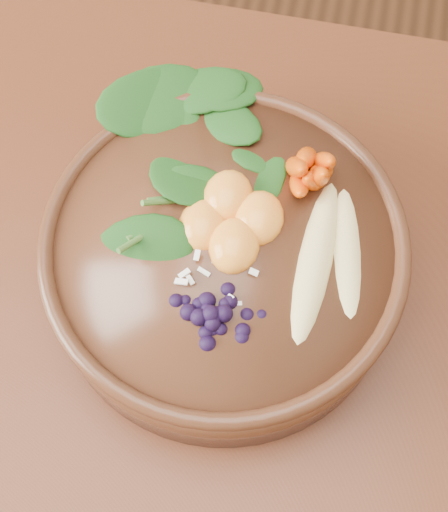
{
  "coord_description": "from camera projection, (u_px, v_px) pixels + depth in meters",
  "views": [
    {
      "loc": [
        0.25,
        -0.03,
        1.26
      ],
      "look_at": [
        0.2,
        0.18,
        0.79
      ],
      "focal_mm": 50.0,
      "sensor_mm": 36.0,
      "label": 1
    }
  ],
  "objects": [
    {
      "name": "stoneware_bowl",
      "position": [
        224.0,
        262.0,
        0.52
      ],
      "size": [
        0.26,
        0.26,
        0.07
      ],
      "primitive_type": "cylinder",
      "rotation": [
        0.0,
        0.0,
        0.01
      ],
      "color": "#4C2A19",
      "rests_on": "dining_table"
    },
    {
      "name": "kale_heap",
      "position": [
        183.0,
        152.0,
        0.5
      ],
      "size": [
        0.17,
        0.15,
        0.04
      ],
      "primitive_type": null,
      "rotation": [
        0.0,
        0.0,
        0.01
      ],
      "color": "#1D4B19",
      "rests_on": "stoneware_bowl"
    },
    {
      "name": "carrot_cluster",
      "position": [
        310.0,
        140.0,
        0.48
      ],
      "size": [
        0.05,
        0.05,
        0.07
      ],
      "primitive_type": null,
      "rotation": [
        0.0,
        0.0,
        0.01
      ],
      "color": "#D34203",
      "rests_on": "stoneware_bowl"
    },
    {
      "name": "banana_halves",
      "position": [
        334.0,
        248.0,
        0.47
      ],
      "size": [
        0.06,
        0.14,
        0.02
      ],
      "rotation": [
        0.0,
        0.0,
        0.01
      ],
      "color": "#E0CC84",
      "rests_on": "stoneware_bowl"
    },
    {
      "name": "mandarin_cluster",
      "position": [
        231.0,
        212.0,
        0.48
      ],
      "size": [
        0.08,
        0.08,
        0.03
      ],
      "primitive_type": null,
      "rotation": [
        0.0,
        0.0,
        0.01
      ],
      "color": "orange",
      "rests_on": "stoneware_bowl"
    },
    {
      "name": "blueberry_pile",
      "position": [
        212.0,
        304.0,
        0.45
      ],
      "size": [
        0.12,
        0.09,
        0.04
      ],
      "primitive_type": null,
      "rotation": [
        0.0,
        0.0,
        0.01
      ],
      "color": "black",
      "rests_on": "stoneware_bowl"
    },
    {
      "name": "coconut_flakes",
      "position": [
        221.0,
        263.0,
        0.48
      ],
      "size": [
        0.08,
        0.06,
        0.01
      ],
      "primitive_type": null,
      "rotation": [
        0.0,
        0.0,
        0.01
      ],
      "color": "white",
      "rests_on": "stoneware_bowl"
    }
  ]
}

